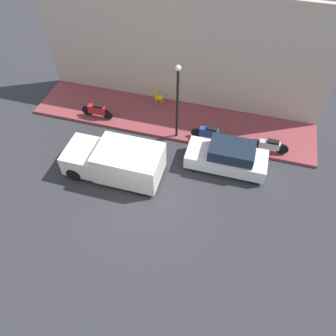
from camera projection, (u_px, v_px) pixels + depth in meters
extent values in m
plane|color=#2D2D33|center=(142.00, 193.00, 15.15)|extent=(60.00, 60.00, 0.00)
cube|color=brown|center=(172.00, 119.00, 18.48)|extent=(3.19, 15.67, 0.16)
cube|color=#B2A899|center=(181.00, 52.00, 17.21)|extent=(0.30, 15.67, 6.43)
cube|color=silver|center=(226.00, 159.00, 15.86)|extent=(1.62, 3.86, 0.69)
cube|color=#192333|center=(232.00, 151.00, 15.34)|extent=(1.43, 2.12, 0.58)
cylinder|color=black|center=(194.00, 166.00, 15.82)|extent=(0.20, 0.65, 0.65)
cylinder|color=black|center=(199.00, 146.00, 16.70)|extent=(0.20, 0.65, 0.65)
cylinder|color=black|center=(254.00, 178.00, 15.31)|extent=(0.20, 0.65, 0.65)
cylinder|color=black|center=(257.00, 158.00, 16.18)|extent=(0.20, 0.65, 0.65)
cube|color=silver|center=(129.00, 163.00, 15.12)|extent=(2.02, 3.00, 1.50)
cube|color=silver|center=(84.00, 156.00, 15.70)|extent=(1.92, 1.61, 1.05)
cube|color=#192333|center=(79.00, 151.00, 15.52)|extent=(1.72, 0.89, 0.42)
cylinder|color=black|center=(74.00, 174.00, 15.45)|extent=(0.22, 0.72, 0.72)
cylinder|color=black|center=(90.00, 148.00, 16.56)|extent=(0.22, 0.72, 0.72)
cylinder|color=black|center=(142.00, 189.00, 14.85)|extent=(0.22, 0.72, 0.72)
cylinder|color=black|center=(154.00, 162.00, 15.96)|extent=(0.22, 0.72, 0.72)
cube|color=navy|center=(209.00, 132.00, 16.97)|extent=(0.30, 0.99, 0.45)
cube|color=black|center=(212.00, 129.00, 16.73)|extent=(0.27, 0.54, 0.12)
cylinder|color=black|center=(196.00, 133.00, 17.23)|extent=(0.10, 0.54, 0.54)
cylinder|color=black|center=(221.00, 137.00, 16.99)|extent=(0.10, 0.54, 0.54)
cube|color=#B7B7BF|center=(269.00, 145.00, 16.39)|extent=(0.30, 1.03, 0.36)
cube|color=black|center=(273.00, 142.00, 16.19)|extent=(0.27, 0.56, 0.12)
cylinder|color=black|center=(255.00, 144.00, 16.61)|extent=(0.10, 0.60, 0.60)
cylinder|color=black|center=(282.00, 149.00, 16.38)|extent=(0.10, 0.60, 0.60)
cube|color=#B21E1E|center=(97.00, 110.00, 18.10)|extent=(0.30, 0.97, 0.47)
cube|color=black|center=(98.00, 106.00, 17.85)|extent=(0.27, 0.53, 0.12)
cylinder|color=black|center=(88.00, 110.00, 18.35)|extent=(0.10, 0.63, 0.63)
cylinder|color=black|center=(107.00, 114.00, 18.14)|extent=(0.10, 0.63, 0.63)
cylinder|color=black|center=(177.00, 106.00, 15.97)|extent=(0.12, 0.12, 3.98)
sphere|color=silver|center=(178.00, 68.00, 14.41)|extent=(0.28, 0.28, 0.28)
cube|color=yellow|center=(159.00, 97.00, 18.93)|extent=(0.40, 0.40, 0.04)
cube|color=yellow|center=(156.00, 93.00, 18.76)|extent=(0.40, 0.04, 0.48)
cylinder|color=yellow|center=(161.00, 103.00, 18.97)|extent=(0.04, 0.04, 0.42)
cylinder|color=yellow|center=(163.00, 99.00, 19.18)|extent=(0.04, 0.04, 0.42)
cylinder|color=yellow|center=(156.00, 102.00, 19.03)|extent=(0.04, 0.04, 0.42)
cylinder|color=yellow|center=(157.00, 98.00, 19.24)|extent=(0.04, 0.04, 0.42)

